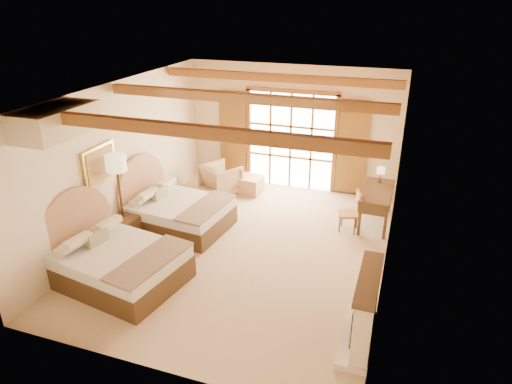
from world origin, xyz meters
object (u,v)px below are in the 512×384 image
at_px(bed_far, 173,210).
at_px(desk, 376,205).
at_px(bed_near, 112,259).
at_px(armchair, 221,179).
at_px(nightstand, 127,229).

distance_m(bed_far, desk, 4.52).
bearing_deg(desk, bed_far, -157.34).
height_order(bed_far, desk, bed_far).
relative_size(bed_near, bed_far, 1.08).
relative_size(bed_near, armchair, 2.75).
height_order(armchair, desk, desk).
distance_m(bed_far, armchair, 2.05).
bearing_deg(desk, armchair, 175.78).
bearing_deg(desk, nightstand, -150.78).
bearing_deg(nightstand, bed_near, -61.37).
xyz_separation_m(bed_near, desk, (4.24, 3.84, 0.01)).
height_order(bed_near, desk, bed_near).
distance_m(bed_near, desk, 5.72).
distance_m(bed_near, nightstand, 1.42).
height_order(bed_near, armchair, bed_near).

